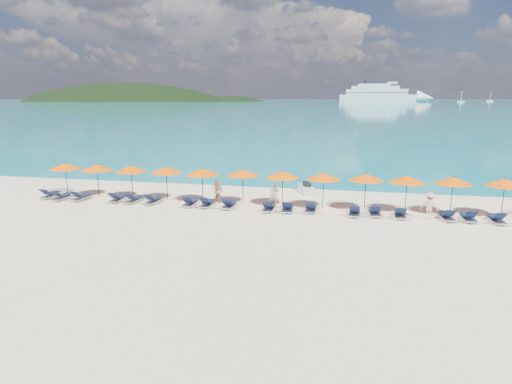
# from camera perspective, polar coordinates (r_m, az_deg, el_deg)

# --- Properties ---
(ground) EXTENTS (1400.00, 1400.00, 0.00)m
(ground) POSITION_cam_1_polar(r_m,az_deg,el_deg) (22.96, -1.51, -4.53)
(ground) COLOR beige
(sea) EXTENTS (1600.00, 1300.00, 0.01)m
(sea) POSITION_cam_1_polar(r_m,az_deg,el_deg) (681.40, 11.45, 11.84)
(sea) COLOR #1FA9B2
(sea) RESTS_ON ground
(headland_main) EXTENTS (374.00, 242.00, 126.50)m
(headland_main) POSITION_cam_1_polar(r_m,az_deg,el_deg) (640.43, -17.02, 8.09)
(headland_main) COLOR black
(headland_main) RESTS_ON ground
(headland_small) EXTENTS (162.00, 126.00, 85.50)m
(headland_small) POSITION_cam_1_polar(r_m,az_deg,el_deg) (603.11, -3.33, 8.66)
(headland_small) COLOR black
(headland_small) RESTS_ON ground
(cruise_ship) EXTENTS (119.60, 42.90, 32.93)m
(cruise_ship) POSITION_cam_1_polar(r_m,az_deg,el_deg) (605.18, 16.95, 12.29)
(cruise_ship) COLOR silver
(cruise_ship) RESTS_ON ground
(sailboat_near) EXTENTS (6.87, 2.29, 12.59)m
(sailboat_near) POSITION_cam_1_polar(r_m,az_deg,el_deg) (544.56, 25.65, 10.86)
(sailboat_near) COLOR silver
(sailboat_near) RESTS_ON ground
(sailboat_far) EXTENTS (6.81, 2.27, 12.48)m
(sailboat_far) POSITION_cam_1_polar(r_m,az_deg,el_deg) (620.07, 28.75, 10.62)
(sailboat_far) COLOR silver
(sailboat_far) RESTS_ON ground
(jetski) EXTENTS (1.41, 2.22, 0.74)m
(jetski) POSITION_cam_1_polar(r_m,az_deg,el_deg) (31.00, 6.72, 0.51)
(jetski) COLOR silver
(jetski) RESTS_ON ground
(beachgoer_a) EXTENTS (0.62, 0.50, 1.48)m
(beachgoer_a) POSITION_cam_1_polar(r_m,az_deg,el_deg) (26.49, 2.44, -0.54)
(beachgoer_a) COLOR #D6AD7E
(beachgoer_a) RESTS_ON ground
(beachgoer_b) EXTENTS (0.84, 0.60, 1.56)m
(beachgoer_b) POSITION_cam_1_polar(r_m,az_deg,el_deg) (27.67, -5.10, 0.07)
(beachgoer_b) COLOR #D6AD7E
(beachgoer_b) RESTS_ON ground
(beachgoer_c) EXTENTS (1.06, 0.72, 1.51)m
(beachgoer_c) POSITION_cam_1_polar(r_m,az_deg,el_deg) (26.01, 22.14, -1.70)
(beachgoer_c) COLOR #D6AD7E
(beachgoer_c) RESTS_ON ground
(umbrella_0) EXTENTS (2.10, 2.10, 2.28)m
(umbrella_0) POSITION_cam_1_polar(r_m,az_deg,el_deg) (32.71, -24.10, 3.17)
(umbrella_0) COLOR black
(umbrella_0) RESTS_ON ground
(umbrella_1) EXTENTS (2.10, 2.10, 2.28)m
(umbrella_1) POSITION_cam_1_polar(r_m,az_deg,el_deg) (31.23, -20.44, 3.08)
(umbrella_1) COLOR black
(umbrella_1) RESTS_ON ground
(umbrella_2) EXTENTS (2.10, 2.10, 2.28)m
(umbrella_2) POSITION_cam_1_polar(r_m,az_deg,el_deg) (29.95, -16.32, 2.99)
(umbrella_2) COLOR black
(umbrella_2) RESTS_ON ground
(umbrella_3) EXTENTS (2.10, 2.10, 2.28)m
(umbrella_3) POSITION_cam_1_polar(r_m,az_deg,el_deg) (28.91, -11.87, 2.90)
(umbrella_3) COLOR black
(umbrella_3) RESTS_ON ground
(umbrella_4) EXTENTS (2.10, 2.10, 2.28)m
(umbrella_4) POSITION_cam_1_polar(r_m,az_deg,el_deg) (27.86, -7.19, 2.71)
(umbrella_4) COLOR black
(umbrella_4) RESTS_ON ground
(umbrella_5) EXTENTS (2.10, 2.10, 2.28)m
(umbrella_5) POSITION_cam_1_polar(r_m,az_deg,el_deg) (27.34, -1.77, 2.61)
(umbrella_5) COLOR black
(umbrella_5) RESTS_ON ground
(umbrella_6) EXTENTS (2.10, 2.10, 2.28)m
(umbrella_6) POSITION_cam_1_polar(r_m,az_deg,el_deg) (26.68, 3.57, 2.34)
(umbrella_6) COLOR black
(umbrella_6) RESTS_ON ground
(umbrella_7) EXTENTS (2.10, 2.10, 2.28)m
(umbrella_7) POSITION_cam_1_polar(r_m,az_deg,el_deg) (26.41, 9.01, 2.10)
(umbrella_7) COLOR black
(umbrella_7) RESTS_ON ground
(umbrella_8) EXTENTS (2.10, 2.10, 2.28)m
(umbrella_8) POSITION_cam_1_polar(r_m,az_deg,el_deg) (26.61, 14.45, 1.94)
(umbrella_8) COLOR black
(umbrella_8) RESTS_ON ground
(umbrella_9) EXTENTS (2.10, 2.10, 2.28)m
(umbrella_9) POSITION_cam_1_polar(r_m,az_deg,el_deg) (26.64, 19.51, 1.62)
(umbrella_9) COLOR black
(umbrella_9) RESTS_ON ground
(umbrella_10) EXTENTS (2.10, 2.10, 2.28)m
(umbrella_10) POSITION_cam_1_polar(r_m,az_deg,el_deg) (27.25, 24.81, 1.41)
(umbrella_10) COLOR black
(umbrella_10) RESTS_ON ground
(umbrella_11) EXTENTS (2.10, 2.10, 2.28)m
(umbrella_11) POSITION_cam_1_polar(r_m,az_deg,el_deg) (27.99, 30.29, 1.11)
(umbrella_11) COLOR black
(umbrella_11) RESTS_ON ground
(lounger_0) EXTENTS (0.67, 1.72, 0.66)m
(lounger_0) POSITION_cam_1_polar(r_m,az_deg,el_deg) (32.38, -25.74, -0.29)
(lounger_0) COLOR silver
(lounger_0) RESTS_ON ground
(lounger_1) EXTENTS (0.70, 1.73, 0.66)m
(lounger_1) POSITION_cam_1_polar(r_m,az_deg,el_deg) (31.44, -24.45, -0.52)
(lounger_1) COLOR silver
(lounger_1) RESTS_ON ground
(lounger_2) EXTENTS (0.74, 1.74, 0.66)m
(lounger_2) POSITION_cam_1_polar(r_m,az_deg,el_deg) (30.79, -22.31, -0.59)
(lounger_2) COLOR silver
(lounger_2) RESTS_ON ground
(lounger_3) EXTENTS (0.71, 1.73, 0.66)m
(lounger_3) POSITION_cam_1_polar(r_m,az_deg,el_deg) (29.58, -17.98, -0.76)
(lounger_3) COLOR silver
(lounger_3) RESTS_ON ground
(lounger_4) EXTENTS (0.75, 1.74, 0.66)m
(lounger_4) POSITION_cam_1_polar(r_m,az_deg,el_deg) (29.05, -15.94, -0.86)
(lounger_4) COLOR silver
(lounger_4) RESTS_ON ground
(lounger_5) EXTENTS (0.75, 1.74, 0.66)m
(lounger_5) POSITION_cam_1_polar(r_m,az_deg,el_deg) (28.44, -13.55, -1.01)
(lounger_5) COLOR silver
(lounger_5) RESTS_ON ground
(lounger_6) EXTENTS (0.65, 1.71, 0.66)m
(lounger_6) POSITION_cam_1_polar(r_m,az_deg,el_deg) (27.35, -8.78, -1.34)
(lounger_6) COLOR silver
(lounger_6) RESTS_ON ground
(lounger_7) EXTENTS (0.62, 1.70, 0.66)m
(lounger_7) POSITION_cam_1_polar(r_m,az_deg,el_deg) (27.01, -6.53, -1.46)
(lounger_7) COLOR silver
(lounger_7) RESTS_ON ground
(lounger_8) EXTENTS (0.67, 1.72, 0.66)m
(lounger_8) POSITION_cam_1_polar(r_m,az_deg,el_deg) (26.60, -3.62, -1.62)
(lounger_8) COLOR silver
(lounger_8) RESTS_ON ground
(lounger_9) EXTENTS (0.62, 1.70, 0.66)m
(lounger_9) POSITION_cam_1_polar(r_m,az_deg,el_deg) (25.91, 1.72, -1.99)
(lounger_9) COLOR silver
(lounger_9) RESTS_ON ground
(lounger_10) EXTENTS (0.72, 1.73, 0.66)m
(lounger_10) POSITION_cam_1_polar(r_m,az_deg,el_deg) (25.82, 4.22, -2.07)
(lounger_10) COLOR silver
(lounger_10) RESTS_ON ground
(lounger_11) EXTENTS (0.62, 1.70, 0.66)m
(lounger_11) POSITION_cam_1_polar(r_m,az_deg,el_deg) (25.85, 7.33, -2.12)
(lounger_11) COLOR silver
(lounger_11) RESTS_ON ground
(lounger_12) EXTENTS (0.72, 1.73, 0.66)m
(lounger_12) POSITION_cam_1_polar(r_m,az_deg,el_deg) (25.53, 13.01, -2.54)
(lounger_12) COLOR silver
(lounger_12) RESTS_ON ground
(lounger_13) EXTENTS (0.72, 1.73, 0.66)m
(lounger_13) POSITION_cam_1_polar(r_m,az_deg,el_deg) (25.83, 15.54, -2.50)
(lounger_13) COLOR silver
(lounger_13) RESTS_ON ground
(lounger_14) EXTENTS (0.71, 1.73, 0.66)m
(lounger_14) POSITION_cam_1_polar(r_m,az_deg,el_deg) (25.82, 18.67, -2.72)
(lounger_14) COLOR silver
(lounger_14) RESTS_ON ground
(lounger_15) EXTENTS (0.78, 1.75, 0.66)m
(lounger_15) POSITION_cam_1_polar(r_m,az_deg,el_deg) (26.31, 24.07, -2.88)
(lounger_15) COLOR silver
(lounger_15) RESTS_ON ground
(lounger_16) EXTENTS (0.62, 1.70, 0.66)m
(lounger_16) POSITION_cam_1_polar(r_m,az_deg,el_deg) (26.60, 26.46, -2.95)
(lounger_16) COLOR silver
(lounger_16) RESTS_ON ground
(lounger_17) EXTENTS (0.67, 1.72, 0.66)m
(lounger_17) POSITION_cam_1_polar(r_m,az_deg,el_deg) (26.93, 29.39, -3.08)
(lounger_17) COLOR silver
(lounger_17) RESTS_ON ground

